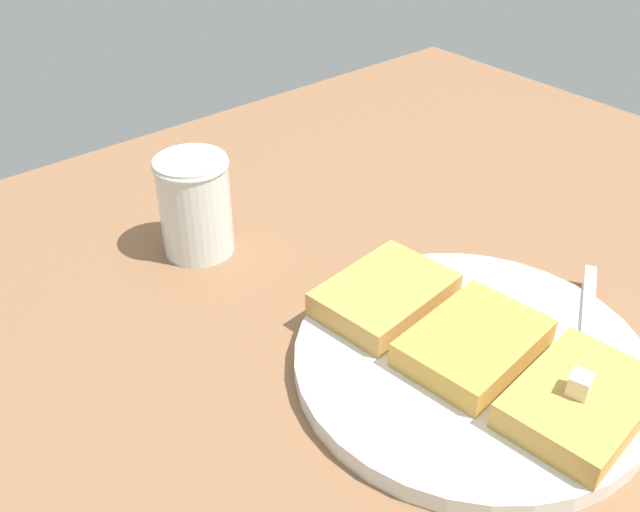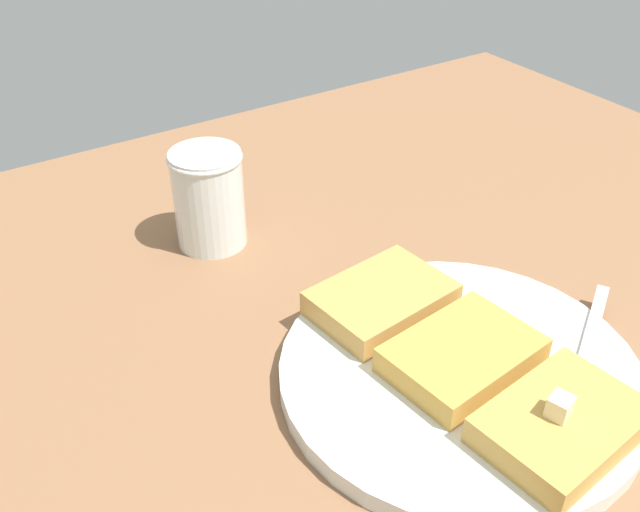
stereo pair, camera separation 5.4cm
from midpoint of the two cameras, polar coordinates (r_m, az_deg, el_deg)
table_surface at (r=56.17cm, az=14.43°, el=-7.36°), size 93.36×93.36×2.27cm
plate at (r=51.27cm, az=14.16°, el=-9.16°), size 25.01×25.01×1.45cm
toast_slice_left at (r=47.64cm, az=22.01°, el=-12.53°), size 8.13×10.75×2.00cm
toast_slice_middle at (r=50.20cm, az=14.41°, el=-7.83°), size 8.13×10.75×2.00cm
toast_slice_right at (r=53.83cm, az=7.84°, el=-3.56°), size 8.13×10.75×2.00cm
butter_pat_primary at (r=46.18cm, az=21.95°, el=-11.25°), size 1.63×1.73×1.42cm
fork at (r=53.85cm, az=23.17°, el=-7.70°), size 9.45×14.47×0.36cm
syrup_jar at (r=62.46cm, az=-6.41°, el=4.18°), size 6.39×6.39×8.84cm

